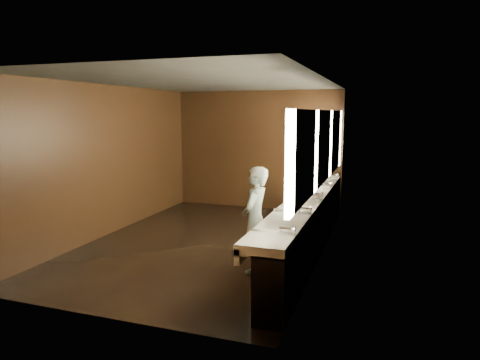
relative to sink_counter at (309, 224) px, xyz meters
name	(u,v)px	position (x,y,z in m)	size (l,w,h in m)	color
floor	(209,242)	(-1.79, 0.00, -0.50)	(6.00, 6.00, 0.00)	black
ceiling	(207,82)	(-1.79, 0.00, 2.30)	(4.00, 6.00, 0.02)	#2D2D2B
wall_back	(257,150)	(-1.79, 3.00, 0.90)	(4.00, 0.02, 2.80)	black
wall_front	(98,196)	(-1.79, -3.00, 0.90)	(4.00, 0.02, 2.80)	black
wall_left	(110,160)	(-3.79, 0.00, 0.90)	(0.02, 6.00, 2.80)	black
wall_right	(324,169)	(0.21, 0.00, 0.90)	(0.02, 6.00, 2.80)	black
sink_counter	(309,224)	(0.00, 0.00, 0.00)	(0.55, 5.40, 1.01)	black
mirror_band	(323,147)	(0.19, 0.00, 1.25)	(0.06, 5.03, 1.15)	#FFF3C7
person	(255,220)	(-0.60, -1.08, 0.27)	(0.56, 0.37, 1.54)	#97CDE1
trash_bin	(293,239)	(-0.22, -0.21, -0.22)	(0.36, 0.36, 0.56)	black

